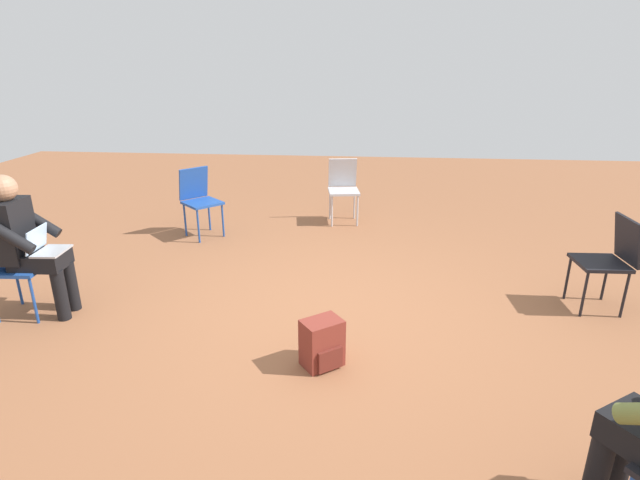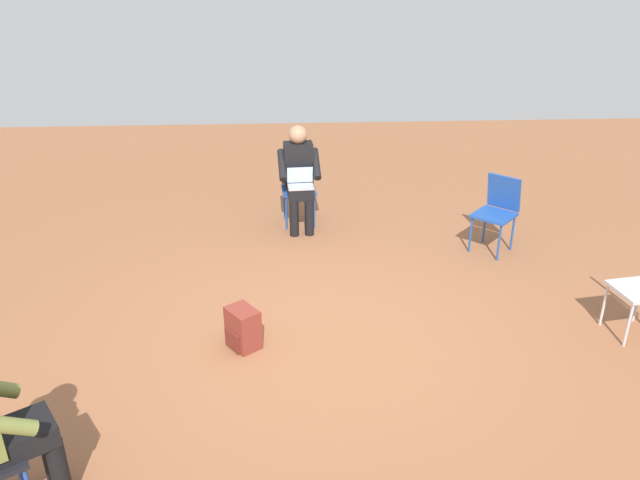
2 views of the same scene
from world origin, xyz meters
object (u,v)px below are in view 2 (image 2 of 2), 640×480
object	(u,v)px
chair_north	(298,184)
person_with_laptop	(299,173)
chair_northeast	(498,208)
backpack_near_laptop_user	(243,330)

from	to	relation	value
chair_north	person_with_laptop	world-z (taller)	person_with_laptop
chair_northeast	backpack_near_laptop_user	xyz separation A→B (m)	(-2.72, -1.77, -0.34)
person_with_laptop	backpack_near_laptop_user	xyz separation A→B (m)	(-0.55, -2.53, -0.53)
person_with_laptop	chair_northeast	bearing A→B (deg)	156.96
chair_north	chair_northeast	bearing A→B (deg)	153.19
chair_north	backpack_near_laptop_user	bearing A→B (deg)	74.96
backpack_near_laptop_user	chair_northeast	bearing A→B (deg)	33.07
chair_northeast	person_with_laptop	xyz separation A→B (m)	(-2.17, 0.76, 0.20)
person_with_laptop	chair_north	bearing A→B (deg)	-90.00
chair_north	backpack_near_laptop_user	distance (m)	2.78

